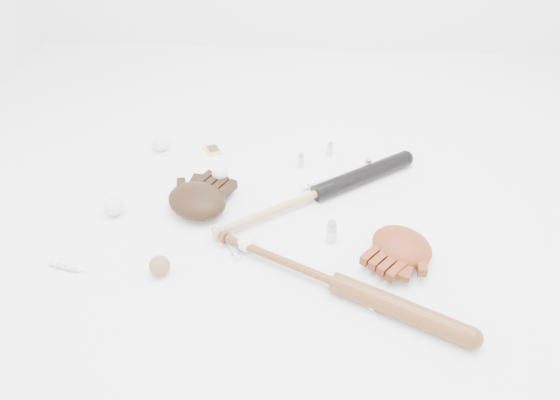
# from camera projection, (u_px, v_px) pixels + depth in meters

# --- Properties ---
(bat_dark) EXTENTS (0.79, 0.58, 0.07)m
(bat_dark) POSITION_uv_depth(u_px,v_px,m) (318.00, 193.00, 2.05)
(bat_dark) COLOR black
(bat_dark) RESTS_ON ground
(bat_wood) EXTENTS (0.84, 0.45, 0.07)m
(bat_wood) POSITION_uv_depth(u_px,v_px,m) (336.00, 283.00, 1.70)
(bat_wood) COLOR brown
(bat_wood) RESTS_ON ground
(glove_dark) EXTENTS (0.36, 0.36, 0.10)m
(glove_dark) POSITION_uv_depth(u_px,v_px,m) (197.00, 200.00, 1.99)
(glove_dark) COLOR black
(glove_dark) RESTS_ON ground
(glove_tan) EXTENTS (0.35, 0.35, 0.09)m
(glove_tan) POSITION_uv_depth(u_px,v_px,m) (402.00, 246.00, 1.81)
(glove_tan) COLOR maroon
(glove_tan) RESTS_ON ground
(trading_card) EXTENTS (0.09, 0.10, 0.00)m
(trading_card) POSITION_uv_depth(u_px,v_px,m) (213.00, 150.00, 2.32)
(trading_card) COLOR yellow
(trading_card) RESTS_ON ground
(pedestal) EXTENTS (0.08, 0.08, 0.04)m
(pedestal) POSITION_uv_depth(u_px,v_px,m) (221.00, 183.00, 2.12)
(pedestal) COLOR white
(pedestal) RESTS_ON ground
(baseball_on_pedestal) EXTENTS (0.06, 0.06, 0.06)m
(baseball_on_pedestal) POSITION_uv_depth(u_px,v_px,m) (220.00, 173.00, 2.08)
(baseball_on_pedestal) COLOR white
(baseball_on_pedestal) RESTS_ON pedestal
(baseball_left) EXTENTS (0.07, 0.07, 0.07)m
(baseball_left) POSITION_uv_depth(u_px,v_px,m) (114.00, 206.00, 1.98)
(baseball_left) COLOR white
(baseball_left) RESTS_ON ground
(baseball_upper) EXTENTS (0.07, 0.07, 0.07)m
(baseball_upper) POSITION_uv_depth(u_px,v_px,m) (161.00, 143.00, 2.30)
(baseball_upper) COLOR white
(baseball_upper) RESTS_ON ground
(baseball_mid) EXTENTS (0.06, 0.06, 0.06)m
(baseball_mid) POSITION_uv_depth(u_px,v_px,m) (246.00, 243.00, 1.84)
(baseball_mid) COLOR white
(baseball_mid) RESTS_ON ground
(baseball_aged) EXTENTS (0.07, 0.07, 0.07)m
(baseball_aged) POSITION_uv_depth(u_px,v_px,m) (160.00, 266.00, 1.76)
(baseball_aged) COLOR olive
(baseball_aged) RESTS_ON ground
(syringe_0) EXTENTS (0.15, 0.06, 0.02)m
(syringe_0) POSITION_uv_depth(u_px,v_px,m) (67.00, 268.00, 1.79)
(syringe_0) COLOR #ADBCC6
(syringe_0) RESTS_ON ground
(syringe_1) EXTENTS (0.10, 0.16, 0.02)m
(syringe_1) POSITION_uv_depth(u_px,v_px,m) (231.00, 245.00, 1.86)
(syringe_1) COLOR #ADBCC6
(syringe_1) RESTS_ON ground
(syringe_2) EXTENTS (0.15, 0.11, 0.02)m
(syringe_2) POSITION_uv_depth(u_px,v_px,m) (317.00, 184.00, 2.13)
(syringe_2) COLOR #ADBCC6
(syringe_2) RESTS_ON ground
(syringe_3) EXTENTS (0.11, 0.15, 0.02)m
(syringe_3) POSITION_uv_depth(u_px,v_px,m) (364.00, 299.00, 1.68)
(syringe_3) COLOR #ADBCC6
(syringe_3) RESTS_ON ground
(vial_0) EXTENTS (0.03, 0.03, 0.07)m
(vial_0) POSITION_uv_depth(u_px,v_px,m) (301.00, 160.00, 2.21)
(vial_0) COLOR silver
(vial_0) RESTS_ON ground
(vial_1) EXTENTS (0.02, 0.02, 0.06)m
(vial_1) POSITION_uv_depth(u_px,v_px,m) (330.00, 149.00, 2.28)
(vial_1) COLOR silver
(vial_1) RESTS_ON ground
(vial_2) EXTENTS (0.03, 0.03, 0.08)m
(vial_2) POSITION_uv_depth(u_px,v_px,m) (367.00, 167.00, 2.16)
(vial_2) COLOR silver
(vial_2) RESTS_ON ground
(vial_3) EXTENTS (0.04, 0.04, 0.08)m
(vial_3) POSITION_uv_depth(u_px,v_px,m) (332.00, 232.00, 1.87)
(vial_3) COLOR silver
(vial_3) RESTS_ON ground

